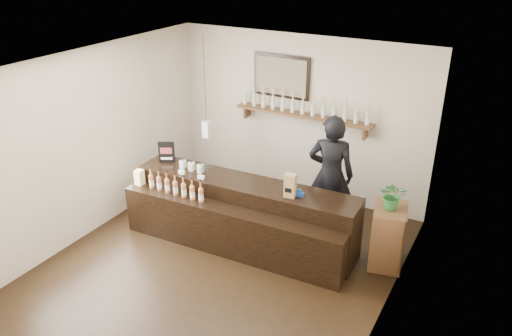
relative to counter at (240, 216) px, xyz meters
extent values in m
plane|color=black|center=(0.06, -0.57, -0.45)|extent=(5.00, 5.00, 0.00)
plane|color=beige|center=(0.06, 1.93, 0.95)|extent=(4.50, 0.00, 4.50)
plane|color=beige|center=(0.06, -3.07, 0.95)|extent=(4.50, 0.00, 4.50)
plane|color=beige|center=(-2.19, -0.57, 0.95)|extent=(0.00, 5.00, 5.00)
plane|color=beige|center=(2.31, -0.57, 0.95)|extent=(0.00, 5.00, 5.00)
plane|color=white|center=(0.06, -0.57, 2.35)|extent=(5.00, 5.00, 0.00)
cube|color=#56331D|center=(0.16, 1.80, 1.05)|extent=(2.40, 0.25, 0.04)
cube|color=#56331D|center=(-0.92, 1.83, 0.93)|extent=(0.04, 0.20, 0.20)
cube|color=#56331D|center=(1.24, 1.83, 0.93)|extent=(0.04, 0.20, 0.20)
cube|color=black|center=(-0.29, 1.90, 1.63)|extent=(1.02, 0.04, 0.72)
cube|color=#483C2E|center=(-0.29, 1.87, 1.63)|extent=(0.92, 0.01, 0.62)
cube|color=white|center=(-1.24, 1.03, 0.80)|extent=(0.12, 0.12, 0.28)
cylinder|color=black|center=(-1.24, 1.03, 1.64)|extent=(0.01, 0.01, 1.41)
cylinder|color=beige|center=(-0.94, 1.80, 1.17)|extent=(0.07, 0.07, 0.20)
cone|color=beige|center=(-0.94, 1.80, 1.30)|extent=(0.07, 0.07, 0.05)
cylinder|color=beige|center=(-0.94, 1.80, 1.36)|extent=(0.02, 0.02, 0.07)
cylinder|color=gold|center=(-0.94, 1.80, 1.41)|extent=(0.03, 0.03, 0.02)
cylinder|color=white|center=(-0.94, 1.80, 1.15)|extent=(0.07, 0.07, 0.09)
cylinder|color=beige|center=(-0.76, 1.80, 1.17)|extent=(0.07, 0.07, 0.20)
cone|color=beige|center=(-0.76, 1.80, 1.30)|extent=(0.07, 0.07, 0.05)
cylinder|color=beige|center=(-0.76, 1.80, 1.36)|extent=(0.02, 0.02, 0.07)
cylinder|color=gold|center=(-0.76, 1.80, 1.41)|extent=(0.03, 0.03, 0.02)
cylinder|color=white|center=(-0.76, 1.80, 1.15)|extent=(0.07, 0.07, 0.09)
cylinder|color=beige|center=(-0.58, 1.80, 1.17)|extent=(0.07, 0.07, 0.20)
cone|color=beige|center=(-0.58, 1.80, 1.30)|extent=(0.07, 0.07, 0.05)
cylinder|color=beige|center=(-0.58, 1.80, 1.36)|extent=(0.02, 0.02, 0.07)
cylinder|color=gold|center=(-0.58, 1.80, 1.41)|extent=(0.03, 0.03, 0.02)
cylinder|color=white|center=(-0.58, 1.80, 1.15)|extent=(0.07, 0.07, 0.09)
cylinder|color=beige|center=(-0.39, 1.80, 1.17)|extent=(0.07, 0.07, 0.20)
cone|color=beige|center=(-0.39, 1.80, 1.30)|extent=(0.07, 0.07, 0.05)
cylinder|color=beige|center=(-0.39, 1.80, 1.36)|extent=(0.02, 0.02, 0.07)
cylinder|color=gold|center=(-0.39, 1.80, 1.41)|extent=(0.03, 0.03, 0.02)
cylinder|color=white|center=(-0.39, 1.80, 1.15)|extent=(0.07, 0.07, 0.09)
cylinder|color=beige|center=(-0.21, 1.80, 1.17)|extent=(0.07, 0.07, 0.20)
cone|color=beige|center=(-0.21, 1.80, 1.30)|extent=(0.07, 0.07, 0.05)
cylinder|color=beige|center=(-0.21, 1.80, 1.36)|extent=(0.02, 0.02, 0.07)
cylinder|color=gold|center=(-0.21, 1.80, 1.41)|extent=(0.03, 0.03, 0.02)
cylinder|color=white|center=(-0.21, 1.80, 1.15)|extent=(0.07, 0.07, 0.09)
cylinder|color=beige|center=(-0.03, 1.80, 1.17)|extent=(0.07, 0.07, 0.20)
cone|color=beige|center=(-0.03, 1.80, 1.30)|extent=(0.07, 0.07, 0.05)
cylinder|color=beige|center=(-0.03, 1.80, 1.36)|extent=(0.02, 0.02, 0.07)
cylinder|color=gold|center=(-0.03, 1.80, 1.41)|extent=(0.03, 0.03, 0.02)
cylinder|color=white|center=(-0.03, 1.80, 1.15)|extent=(0.07, 0.07, 0.09)
cylinder|color=beige|center=(0.16, 1.80, 1.17)|extent=(0.07, 0.07, 0.20)
cone|color=beige|center=(0.16, 1.80, 1.30)|extent=(0.07, 0.07, 0.05)
cylinder|color=beige|center=(0.16, 1.80, 1.36)|extent=(0.02, 0.02, 0.07)
cylinder|color=gold|center=(0.16, 1.80, 1.41)|extent=(0.03, 0.03, 0.02)
cylinder|color=white|center=(0.16, 1.80, 1.15)|extent=(0.07, 0.07, 0.09)
cylinder|color=beige|center=(0.34, 1.80, 1.17)|extent=(0.07, 0.07, 0.20)
cone|color=beige|center=(0.34, 1.80, 1.30)|extent=(0.07, 0.07, 0.05)
cylinder|color=beige|center=(0.34, 1.80, 1.36)|extent=(0.02, 0.02, 0.07)
cylinder|color=gold|center=(0.34, 1.80, 1.41)|extent=(0.03, 0.03, 0.02)
cylinder|color=white|center=(0.34, 1.80, 1.15)|extent=(0.07, 0.07, 0.09)
cylinder|color=beige|center=(0.52, 1.80, 1.17)|extent=(0.07, 0.07, 0.20)
cone|color=beige|center=(0.52, 1.80, 1.30)|extent=(0.07, 0.07, 0.05)
cylinder|color=beige|center=(0.52, 1.80, 1.36)|extent=(0.02, 0.02, 0.07)
cylinder|color=gold|center=(0.52, 1.80, 1.41)|extent=(0.03, 0.03, 0.02)
cylinder|color=white|center=(0.52, 1.80, 1.15)|extent=(0.07, 0.07, 0.09)
cylinder|color=beige|center=(0.71, 1.80, 1.17)|extent=(0.07, 0.07, 0.20)
cone|color=beige|center=(0.71, 1.80, 1.30)|extent=(0.07, 0.07, 0.05)
cylinder|color=beige|center=(0.71, 1.80, 1.36)|extent=(0.02, 0.02, 0.07)
cylinder|color=gold|center=(0.71, 1.80, 1.41)|extent=(0.03, 0.03, 0.02)
cylinder|color=white|center=(0.71, 1.80, 1.15)|extent=(0.07, 0.07, 0.09)
cylinder|color=beige|center=(0.89, 1.80, 1.17)|extent=(0.07, 0.07, 0.20)
cone|color=beige|center=(0.89, 1.80, 1.30)|extent=(0.07, 0.07, 0.05)
cylinder|color=beige|center=(0.89, 1.80, 1.36)|extent=(0.02, 0.02, 0.07)
cylinder|color=gold|center=(0.89, 1.80, 1.41)|extent=(0.03, 0.03, 0.02)
cylinder|color=white|center=(0.89, 1.80, 1.15)|extent=(0.07, 0.07, 0.09)
cylinder|color=beige|center=(1.07, 1.80, 1.17)|extent=(0.07, 0.07, 0.20)
cone|color=beige|center=(1.07, 1.80, 1.30)|extent=(0.07, 0.07, 0.05)
cylinder|color=beige|center=(1.07, 1.80, 1.36)|extent=(0.02, 0.02, 0.07)
cylinder|color=gold|center=(1.07, 1.80, 1.41)|extent=(0.03, 0.03, 0.02)
cylinder|color=white|center=(1.07, 1.80, 1.15)|extent=(0.07, 0.07, 0.09)
cylinder|color=beige|center=(1.26, 1.80, 1.17)|extent=(0.07, 0.07, 0.20)
cone|color=beige|center=(1.26, 1.80, 1.30)|extent=(0.07, 0.07, 0.05)
cylinder|color=beige|center=(1.26, 1.80, 1.36)|extent=(0.02, 0.02, 0.07)
cylinder|color=gold|center=(1.26, 1.80, 1.41)|extent=(0.03, 0.03, 0.02)
cylinder|color=white|center=(1.26, 1.80, 1.15)|extent=(0.07, 0.07, 0.09)
cube|color=black|center=(0.01, 0.13, 0.03)|extent=(3.46, 0.75, 0.96)
cube|color=black|center=(0.01, -0.33, -0.09)|extent=(3.44, 0.45, 0.73)
cube|color=white|center=(-0.95, -0.10, 0.54)|extent=(0.10, 0.04, 0.05)
cube|color=white|center=(-0.60, -0.10, 0.54)|extent=(0.10, 0.04, 0.05)
cube|color=#FEFB9B|center=(-1.59, -0.33, 0.34)|extent=(0.12, 0.12, 0.12)
cube|color=#FEFB9B|center=(-1.59, -0.33, 0.46)|extent=(0.12, 0.12, 0.12)
cube|color=beige|center=(-1.05, 0.08, 0.57)|extent=(0.08, 0.08, 0.13)
cube|color=#CFA1AB|center=(-1.05, 0.03, 0.57)|extent=(0.07, 0.00, 0.06)
cylinder|color=black|center=(-1.05, 0.08, 0.66)|extent=(0.02, 0.02, 0.03)
cube|color=beige|center=(-0.89, 0.08, 0.57)|extent=(0.08, 0.08, 0.13)
cube|color=#CFA1AB|center=(-0.89, 0.03, 0.57)|extent=(0.07, 0.00, 0.06)
cylinder|color=black|center=(-0.89, 0.08, 0.66)|extent=(0.02, 0.02, 0.03)
cube|color=beige|center=(-0.73, 0.08, 0.57)|extent=(0.08, 0.08, 0.13)
cube|color=#CFA1AB|center=(-0.73, 0.03, 0.57)|extent=(0.07, 0.00, 0.06)
cylinder|color=black|center=(-0.73, 0.08, 0.66)|extent=(0.02, 0.02, 0.03)
cylinder|color=#B76D3E|center=(-1.36, -0.33, 0.38)|extent=(0.07, 0.07, 0.20)
cone|color=#B76D3E|center=(-1.36, -0.33, 0.51)|extent=(0.07, 0.07, 0.05)
cylinder|color=#B76D3E|center=(-1.36, -0.33, 0.57)|extent=(0.02, 0.02, 0.07)
cylinder|color=black|center=(-1.36, -0.33, 0.61)|extent=(0.03, 0.03, 0.02)
cylinder|color=white|center=(-1.36, -0.33, 0.36)|extent=(0.07, 0.07, 0.09)
cylinder|color=#B76D3E|center=(-1.21, -0.33, 0.38)|extent=(0.07, 0.07, 0.20)
cone|color=#B76D3E|center=(-1.21, -0.33, 0.51)|extent=(0.07, 0.07, 0.05)
cylinder|color=#B76D3E|center=(-1.21, -0.33, 0.57)|extent=(0.02, 0.02, 0.07)
cylinder|color=black|center=(-1.21, -0.33, 0.61)|extent=(0.03, 0.03, 0.02)
cylinder|color=white|center=(-1.21, -0.33, 0.36)|extent=(0.07, 0.07, 0.09)
cylinder|color=#B76D3E|center=(-1.05, -0.33, 0.38)|extent=(0.07, 0.07, 0.20)
cone|color=#B76D3E|center=(-1.05, -0.33, 0.51)|extent=(0.07, 0.07, 0.05)
cylinder|color=#B76D3E|center=(-1.05, -0.33, 0.57)|extent=(0.02, 0.02, 0.07)
cylinder|color=black|center=(-1.05, -0.33, 0.61)|extent=(0.03, 0.03, 0.02)
cylinder|color=white|center=(-1.05, -0.33, 0.36)|extent=(0.07, 0.07, 0.09)
cylinder|color=#B76D3E|center=(-0.90, -0.33, 0.38)|extent=(0.07, 0.07, 0.20)
cone|color=#B76D3E|center=(-0.90, -0.33, 0.51)|extent=(0.07, 0.07, 0.05)
cylinder|color=#B76D3E|center=(-0.90, -0.33, 0.57)|extent=(0.02, 0.02, 0.07)
cylinder|color=black|center=(-0.90, -0.33, 0.61)|extent=(0.03, 0.03, 0.02)
cylinder|color=white|center=(-0.90, -0.33, 0.36)|extent=(0.07, 0.07, 0.09)
cylinder|color=#B76D3E|center=(-0.75, -0.33, 0.38)|extent=(0.07, 0.07, 0.20)
cone|color=#B76D3E|center=(-0.75, -0.33, 0.51)|extent=(0.07, 0.07, 0.05)
cylinder|color=#B76D3E|center=(-0.75, -0.33, 0.57)|extent=(0.02, 0.02, 0.07)
cylinder|color=black|center=(-0.75, -0.33, 0.61)|extent=(0.03, 0.03, 0.02)
cylinder|color=white|center=(-0.75, -0.33, 0.36)|extent=(0.07, 0.07, 0.09)
cylinder|color=#B76D3E|center=(-0.60, -0.33, 0.38)|extent=(0.07, 0.07, 0.20)
cone|color=#B76D3E|center=(-0.60, -0.33, 0.51)|extent=(0.07, 0.07, 0.05)
cylinder|color=#B76D3E|center=(-0.60, -0.33, 0.57)|extent=(0.02, 0.02, 0.07)
cylinder|color=black|center=(-0.60, -0.33, 0.61)|extent=(0.03, 0.03, 0.02)
cylinder|color=white|center=(-0.60, -0.33, 0.36)|extent=(0.07, 0.07, 0.09)
cylinder|color=#B76D3E|center=(-0.45, -0.33, 0.38)|extent=(0.07, 0.07, 0.20)
cone|color=#B76D3E|center=(-0.45, -0.33, 0.51)|extent=(0.07, 0.07, 0.05)
cylinder|color=#B76D3E|center=(-0.45, -0.33, 0.57)|extent=(0.02, 0.02, 0.07)
cylinder|color=black|center=(-0.45, -0.33, 0.61)|extent=(0.03, 0.03, 0.02)
cylinder|color=white|center=(-0.45, -0.33, 0.36)|extent=(0.07, 0.07, 0.09)
cube|color=black|center=(-1.40, 0.13, 0.68)|extent=(0.23, 0.14, 0.35)
cube|color=maroon|center=(-1.40, 0.11, 0.71)|extent=(0.16, 0.09, 0.10)
cube|color=white|center=(-1.40, 0.11, 0.58)|extent=(0.16, 0.09, 0.04)
cube|color=olive|center=(0.78, 0.04, 0.68)|extent=(0.17, 0.14, 0.34)
cube|color=black|center=(0.78, -0.02, 0.63)|extent=(0.10, 0.02, 0.07)
cube|color=#1745A6|center=(0.88, 0.11, 0.54)|extent=(0.13, 0.06, 0.06)
cylinder|color=#1745A6|center=(0.88, 0.11, 0.58)|extent=(0.07, 0.03, 0.07)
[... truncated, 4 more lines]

